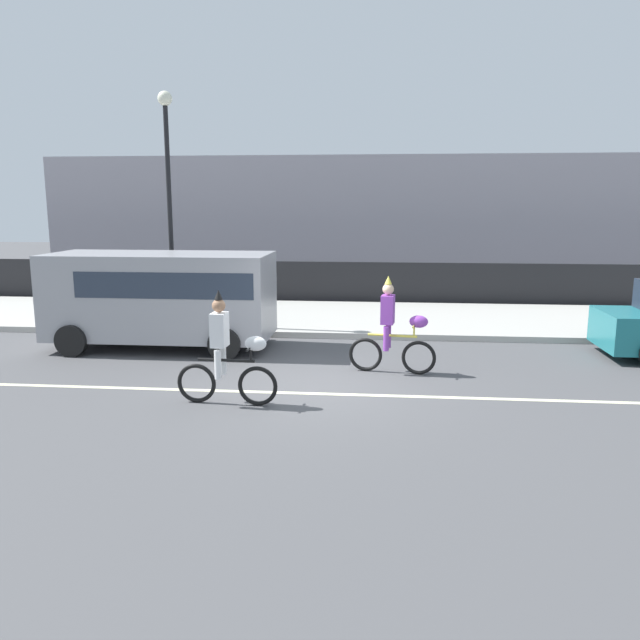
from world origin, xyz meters
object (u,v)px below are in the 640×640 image
at_px(parade_cyclist_zebra, 227,355).
at_px(parked_van_grey, 164,293).
at_px(pedestrian_onlooker, 75,287).
at_px(street_lamp_post, 168,175).
at_px(parade_cyclist_purple, 393,331).

xyz_separation_m(parade_cyclist_zebra, parked_van_grey, (-2.41, 3.90, 0.44)).
bearing_deg(pedestrian_onlooker, parked_van_grey, -36.87).
relative_size(street_lamp_post, pedestrian_onlooker, 3.62).
relative_size(parade_cyclist_zebra, parade_cyclist_purple, 1.00).
bearing_deg(parade_cyclist_purple, parade_cyclist_zebra, -141.11).
bearing_deg(parade_cyclist_zebra, parade_cyclist_purple, 38.89).
distance_m(parade_cyclist_purple, pedestrian_onlooker, 9.64).
height_order(parked_van_grey, pedestrian_onlooker, parked_van_grey).
xyz_separation_m(parade_cyclist_zebra, street_lamp_post, (-2.87, 5.88, 3.15)).
bearing_deg(parade_cyclist_zebra, parked_van_grey, 121.70).
xyz_separation_m(parade_cyclist_purple, pedestrian_onlooker, (-8.63, 4.28, 0.17)).
bearing_deg(pedestrian_onlooker, parade_cyclist_zebra, -47.89).
distance_m(street_lamp_post, pedestrian_onlooker, 4.27).
xyz_separation_m(parked_van_grey, pedestrian_onlooker, (-3.47, 2.60, -0.27)).
distance_m(parade_cyclist_purple, parked_van_grey, 5.45).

